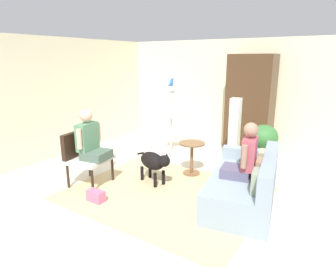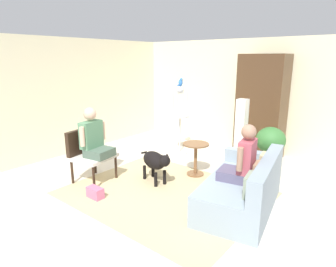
% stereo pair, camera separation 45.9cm
% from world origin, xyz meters
% --- Properties ---
extents(ground_plane, '(7.51, 7.51, 0.00)m').
position_xyz_m(ground_plane, '(0.00, 0.00, 0.00)').
color(ground_plane, beige).
extents(back_wall, '(6.44, 0.12, 2.53)m').
position_xyz_m(back_wall, '(0.00, 3.19, 1.26)').
color(back_wall, beige).
rests_on(back_wall, ground).
extents(left_wall, '(0.12, 6.86, 2.53)m').
position_xyz_m(left_wall, '(-2.98, 0.30, 1.26)').
color(left_wall, beige).
rests_on(left_wall, ground).
extents(area_rug, '(2.94, 2.39, 0.01)m').
position_xyz_m(area_rug, '(0.04, 0.04, 0.00)').
color(area_rug, '#C6B284').
rests_on(area_rug, ground).
extents(couch, '(1.18, 1.79, 0.79)m').
position_xyz_m(couch, '(1.22, 0.40, 0.29)').
color(couch, '#8EA0AD').
rests_on(couch, ground).
extents(armchair, '(0.70, 0.74, 0.91)m').
position_xyz_m(armchair, '(-1.35, -0.36, 0.54)').
color(armchair, black).
rests_on(armchair, ground).
extents(person_on_couch, '(0.53, 0.52, 0.81)m').
position_xyz_m(person_on_couch, '(1.18, 0.36, 0.74)').
color(person_on_couch, '#58526F').
extents(person_on_armchair, '(0.51, 0.56, 0.83)m').
position_xyz_m(person_on_armchair, '(-1.20, -0.34, 0.80)').
color(person_on_armchair, '#4A6151').
extents(round_end_table, '(0.48, 0.48, 0.61)m').
position_xyz_m(round_end_table, '(-0.01, 0.99, 0.38)').
color(round_end_table, brown).
rests_on(round_end_table, ground).
extents(dog, '(0.84, 0.45, 0.61)m').
position_xyz_m(dog, '(-0.35, 0.27, 0.39)').
color(dog, black).
rests_on(dog, ground).
extents(bird_cage_stand, '(0.39, 0.39, 1.51)m').
position_xyz_m(bird_cage_stand, '(-0.99, 1.82, 0.75)').
color(bird_cage_stand, silver).
rests_on(bird_cage_stand, ground).
extents(parrot, '(0.17, 0.10, 0.18)m').
position_xyz_m(parrot, '(-0.99, 1.82, 1.59)').
color(parrot, blue).
rests_on(parrot, bird_cage_stand).
extents(potted_plant, '(0.51, 0.51, 0.93)m').
position_xyz_m(potted_plant, '(1.07, 1.75, 0.63)').
color(potted_plant, beige).
rests_on(potted_plant, ground).
extents(column_lamp, '(0.20, 0.20, 1.38)m').
position_xyz_m(column_lamp, '(0.53, 1.68, 0.68)').
color(column_lamp, '#4C4742').
rests_on(column_lamp, ground).
extents(armoire_cabinet, '(0.96, 0.56, 2.18)m').
position_xyz_m(armoire_cabinet, '(0.45, 2.78, 1.09)').
color(armoire_cabinet, '#4C331E').
rests_on(armoire_cabinet, ground).
extents(handbag, '(0.28, 0.15, 0.17)m').
position_xyz_m(handbag, '(-0.69, -0.75, 0.08)').
color(handbag, '#D8668C').
rests_on(handbag, ground).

